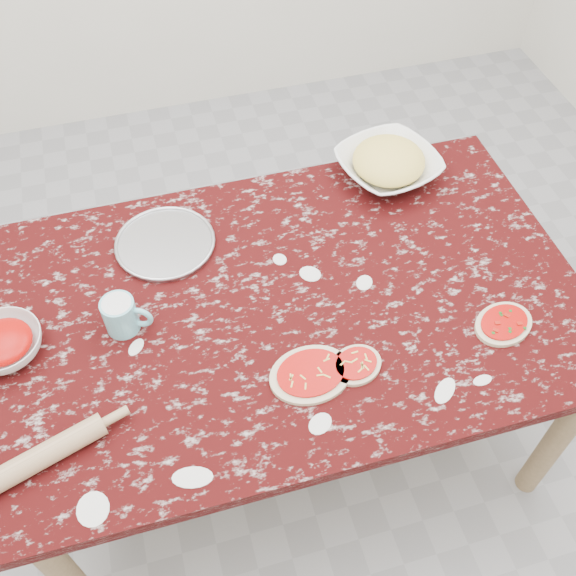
{
  "coord_description": "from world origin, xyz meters",
  "views": [
    {
      "loc": [
        -0.29,
        -1.04,
        2.15
      ],
      "look_at": [
        0.0,
        0.0,
        0.8
      ],
      "focal_mm": 40.88,
      "sensor_mm": 36.0,
      "label": 1
    }
  ],
  "objects_px": {
    "worktable": "(288,318)",
    "rolling_pin": "(47,454)",
    "pizza_tray": "(165,244)",
    "sauce_bowl": "(4,345)",
    "flour_mug": "(122,315)",
    "cheese_bowl": "(388,166)"
  },
  "relations": [
    {
      "from": "sauce_bowl",
      "to": "rolling_pin",
      "type": "distance_m",
      "value": 0.34
    },
    {
      "from": "pizza_tray",
      "to": "worktable",
      "type": "bearing_deg",
      "value": -45.02
    },
    {
      "from": "sauce_bowl",
      "to": "rolling_pin",
      "type": "xyz_separation_m",
      "value": [
        0.09,
        -0.33,
        -0.0
      ]
    },
    {
      "from": "sauce_bowl",
      "to": "flour_mug",
      "type": "bearing_deg",
      "value": -0.89
    },
    {
      "from": "worktable",
      "to": "pizza_tray",
      "type": "bearing_deg",
      "value": 134.98
    },
    {
      "from": "sauce_bowl",
      "to": "rolling_pin",
      "type": "height_order",
      "value": "sauce_bowl"
    },
    {
      "from": "worktable",
      "to": "sauce_bowl",
      "type": "height_order",
      "value": "sauce_bowl"
    },
    {
      "from": "worktable",
      "to": "sauce_bowl",
      "type": "relative_size",
      "value": 8.18
    },
    {
      "from": "worktable",
      "to": "sauce_bowl",
      "type": "xyz_separation_m",
      "value": [
        -0.73,
        0.03,
        0.11
      ]
    },
    {
      "from": "sauce_bowl",
      "to": "flour_mug",
      "type": "xyz_separation_m",
      "value": [
        0.3,
        -0.0,
        0.02
      ]
    },
    {
      "from": "sauce_bowl",
      "to": "flour_mug",
      "type": "relative_size",
      "value": 1.55
    },
    {
      "from": "cheese_bowl",
      "to": "pizza_tray",
      "type": "bearing_deg",
      "value": -171.46
    },
    {
      "from": "worktable",
      "to": "rolling_pin",
      "type": "height_order",
      "value": "rolling_pin"
    },
    {
      "from": "worktable",
      "to": "pizza_tray",
      "type": "xyz_separation_m",
      "value": [
        -0.29,
        0.29,
        0.09
      ]
    },
    {
      "from": "sauce_bowl",
      "to": "cheese_bowl",
      "type": "height_order",
      "value": "cheese_bowl"
    },
    {
      "from": "worktable",
      "to": "rolling_pin",
      "type": "bearing_deg",
      "value": -155.53
    },
    {
      "from": "worktable",
      "to": "flour_mug",
      "type": "height_order",
      "value": "flour_mug"
    },
    {
      "from": "worktable",
      "to": "cheese_bowl",
      "type": "xyz_separation_m",
      "value": [
        0.44,
        0.4,
        0.12
      ]
    },
    {
      "from": "pizza_tray",
      "to": "rolling_pin",
      "type": "bearing_deg",
      "value": -121.58
    },
    {
      "from": "sauce_bowl",
      "to": "pizza_tray",
      "type": "bearing_deg",
      "value": 29.84
    },
    {
      "from": "flour_mug",
      "to": "worktable",
      "type": "bearing_deg",
      "value": -3.75
    },
    {
      "from": "pizza_tray",
      "to": "sauce_bowl",
      "type": "xyz_separation_m",
      "value": [
        -0.44,
        -0.25,
        0.02
      ]
    }
  ]
}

